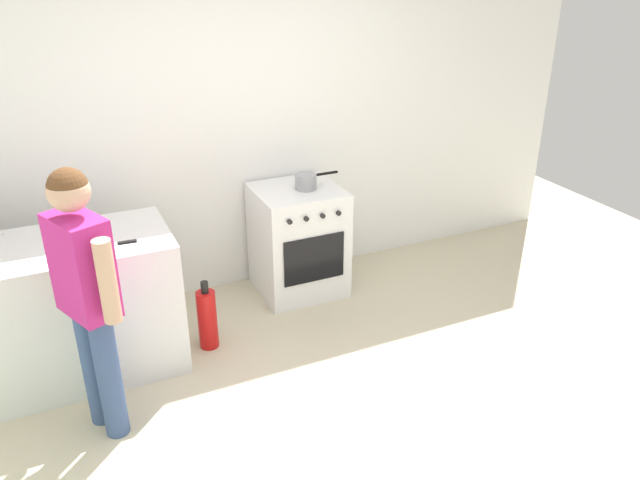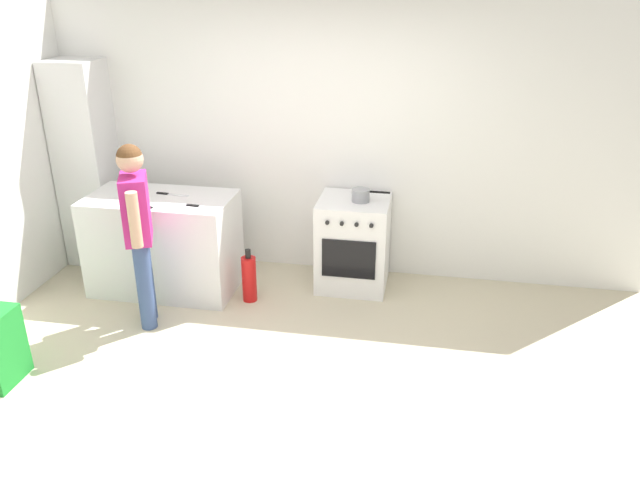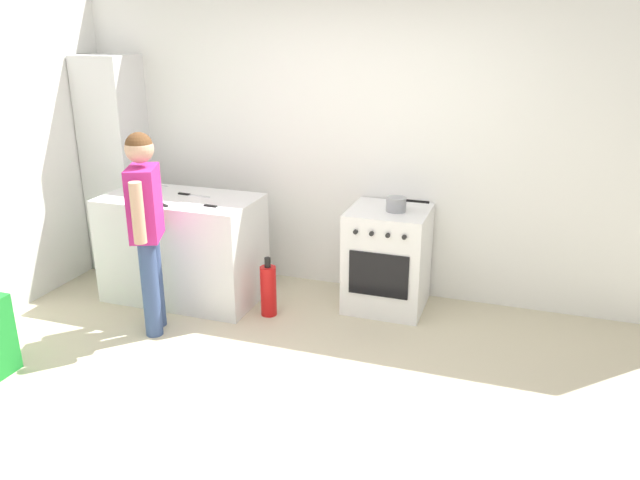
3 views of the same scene
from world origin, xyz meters
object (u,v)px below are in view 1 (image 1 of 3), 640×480
knife_carving (110,245)px  person (86,286)px  pot (306,181)px  knife_utility (52,260)px  fire_extinguisher (207,319)px  oven_left (298,240)px  knife_chef (71,236)px

knife_carving → person: size_ratio=0.21×
pot → knife_utility: pot is taller
pot → knife_carving: (-1.48, -0.51, -0.00)m
knife_utility → fire_extinguisher: knife_utility is taller
oven_left → person: person is taller
knife_chef → person: person is taller
knife_carving → knife_chef: bearing=130.9°
oven_left → knife_chef: bearing=-169.4°
oven_left → knife_carving: (-1.41, -0.53, 0.48)m
person → knife_carving: bearing=68.6°
knife_chef → fire_extinguisher: knife_chef is taller
pot → knife_utility: 1.89m
person → fire_extinguisher: 1.14m
fire_extinguisher → knife_chef: bearing=166.8°
oven_left → pot: size_ratio=2.49×
knife_carving → oven_left: bearing=20.7°
pot → knife_carving: size_ratio=1.03×
pot → knife_utility: (-1.80, -0.59, -0.00)m
knife_chef → person: (0.02, -0.70, 0.01)m
person → oven_left: bearing=32.2°
knife_chef → knife_utility: (-0.12, -0.31, 0.00)m
oven_left → knife_utility: bearing=-160.7°
oven_left → fire_extinguisher: 1.01m
fire_extinguisher → oven_left: bearing=28.8°
knife_chef → knife_utility: bearing=-111.7°
pot → fire_extinguisher: size_ratio=0.68×
knife_chef → knife_utility: 0.33m
oven_left → knife_carving: knife_carving is taller
oven_left → knife_utility: knife_utility is taller
oven_left → fire_extinguisher: bearing=-151.2°
oven_left → knife_utility: (-1.74, -0.61, 0.48)m
knife_carving → person: (-0.18, -0.47, 0.01)m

